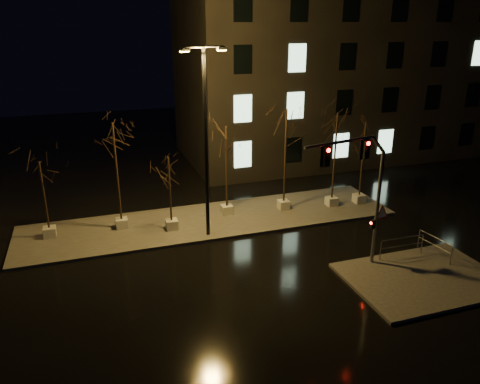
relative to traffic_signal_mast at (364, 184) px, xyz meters
name	(u,v)px	position (x,y,z in m)	size (l,w,h in m)	color
ground	(245,270)	(-5.05, 1.72, -4.37)	(90.00, 90.00, 0.00)	black
median	(212,221)	(-5.05, 7.72, -4.29)	(22.00, 5.00, 0.15)	#3F3D38
sidewalk_corner	(423,278)	(2.45, -1.78, -4.29)	(7.00, 5.00, 0.15)	#3F3D38
building	(330,67)	(8.95, 19.72, 3.13)	(25.00, 12.00, 15.00)	black
tree_0	(42,179)	(-14.04, 8.28, -0.89)	(1.80, 1.80, 4.39)	#B2B2A6
tree_1	(115,147)	(-10.20, 8.22, 0.51)	(1.80, 1.80, 6.24)	#B2B2A6
tree_2	(169,174)	(-7.54, 7.14, -0.92)	(1.80, 1.80, 4.35)	#B2B2A6
tree_3	(226,147)	(-3.93, 8.25, 0.00)	(1.80, 1.80, 5.56)	#B2B2A6
tree_4	(286,132)	(-0.32, 7.90, 0.66)	(1.80, 1.80, 6.43)	#B2B2A6
tree_5	(336,134)	(2.81, 7.46, 0.42)	(1.80, 1.80, 6.11)	#B2B2A6
tree_6	(364,141)	(4.75, 7.35, -0.10)	(1.80, 1.80, 5.43)	#B2B2A6
traffic_signal_mast	(364,184)	(0.00, 0.00, 0.00)	(5.17, 1.12, 6.42)	slate
streetlight_main	(206,132)	(-5.76, 5.82, 1.54)	(2.49, 0.68, 9.97)	black
guard_rail_a	(402,244)	(2.71, 0.22, -3.53)	(2.45, 0.10, 1.06)	slate
guard_rail_b	(435,244)	(4.35, -0.20, -3.57)	(0.32, 2.10, 1.00)	slate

